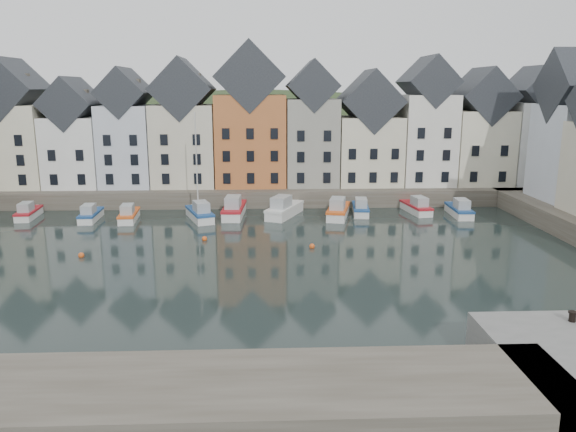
{
  "coord_description": "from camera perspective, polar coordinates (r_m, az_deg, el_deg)",
  "views": [
    {
      "loc": [
        1.78,
        -43.73,
        14.17
      ],
      "look_at": [
        3.86,
        6.0,
        2.76
      ],
      "focal_mm": 35.0,
      "sensor_mm": 36.0,
      "label": 1
    }
  ],
  "objects": [
    {
      "name": "ground",
      "position": [
        46.0,
        -4.52,
        -5.07
      ],
      "size": [
        260.0,
        260.0,
        0.0
      ],
      "primitive_type": "plane",
      "color": "black",
      "rests_on": "ground"
    },
    {
      "name": "far_quay",
      "position": [
        74.91,
        -3.73,
        2.76
      ],
      "size": [
        90.0,
        16.0,
        2.0
      ],
      "primitive_type": "cube",
      "color": "#474036",
      "rests_on": "ground"
    },
    {
      "name": "hillside",
      "position": [
        104.79,
        -3.26,
        -4.96
      ],
      "size": [
        153.6,
        70.4,
        64.0
      ],
      "color": "#243319",
      "rests_on": "ground"
    },
    {
      "name": "far_terrace",
      "position": [
        71.93,
        -1.27,
        8.69
      ],
      "size": [
        72.37,
        8.16,
        17.78
      ],
      "color": "beige",
      "rests_on": "far_quay"
    },
    {
      "name": "mooring_buoys",
      "position": [
        51.35,
        -8.78,
        -3.09
      ],
      "size": [
        20.5,
        5.5,
        0.5
      ],
      "color": "#DE541A",
      "rests_on": "ground"
    },
    {
      "name": "boat_a",
      "position": [
        68.63,
        -24.88,
        0.31
      ],
      "size": [
        2.11,
        5.47,
        2.05
      ],
      "rotation": [
        0.0,
        0.0,
        0.09
      ],
      "color": "silver",
      "rests_on": "ground"
    },
    {
      "name": "boat_b",
      "position": [
        64.91,
        -19.43,
        0.11
      ],
      "size": [
        1.88,
        5.42,
        2.06
      ],
      "rotation": [
        0.0,
        0.0,
        0.04
      ],
      "color": "silver",
      "rests_on": "ground"
    },
    {
      "name": "boat_c",
      "position": [
        63.46,
        -15.87,
        0.09
      ],
      "size": [
        2.13,
        5.59,
        2.1
      ],
      "rotation": [
        0.0,
        0.0,
        0.08
      ],
      "color": "silver",
      "rests_on": "ground"
    },
    {
      "name": "boat_d",
      "position": [
        62.13,
        -8.93,
        0.3
      ],
      "size": [
        3.88,
        6.48,
        11.84
      ],
      "rotation": [
        0.0,
        0.0,
        0.34
      ],
      "color": "silver",
      "rests_on": "ground"
    },
    {
      "name": "boat_e",
      "position": [
        63.35,
        -5.51,
        0.67
      ],
      "size": [
        2.6,
        7.08,
        2.67
      ],
      "rotation": [
        0.0,
        0.0,
        -0.06
      ],
      "color": "silver",
      "rests_on": "ground"
    },
    {
      "name": "boat_f",
      "position": [
        63.07,
        -0.42,
        0.67
      ],
      "size": [
        4.75,
        7.24,
        2.67
      ],
      "rotation": [
        0.0,
        0.0,
        -0.41
      ],
      "color": "silver",
      "rests_on": "ground"
    },
    {
      "name": "boat_g",
      "position": [
        62.92,
        5.12,
        0.56
      ],
      "size": [
        3.52,
        6.94,
        2.55
      ],
      "rotation": [
        0.0,
        0.0,
        -0.23
      ],
      "color": "silver",
      "rests_on": "ground"
    },
    {
      "name": "boat_h",
      "position": [
        64.83,
        7.38,
        0.76
      ],
      "size": [
        2.34,
        5.71,
        2.13
      ],
      "rotation": [
        0.0,
        0.0,
        -0.11
      ],
      "color": "silver",
      "rests_on": "ground"
    },
    {
      "name": "boat_i",
      "position": [
        66.55,
        12.93,
        0.87
      ],
      "size": [
        2.61,
        5.98,
        2.22
      ],
      "rotation": [
        0.0,
        0.0,
        0.14
      ],
      "color": "silver",
      "rests_on": "ground"
    },
    {
      "name": "boat_j",
      "position": [
        66.22,
        17.02,
        0.58
      ],
      "size": [
        2.1,
        5.95,
        2.25
      ],
      "rotation": [
        0.0,
        0.0,
        -0.05
      ],
      "color": "silver",
      "rests_on": "ground"
    },
    {
      "name": "mooring_bollard",
      "position": [
        33.88,
        26.93,
        -9.05
      ],
      "size": [
        0.48,
        0.48,
        0.56
      ],
      "color": "black",
      "rests_on": "near_quay"
    }
  ]
}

